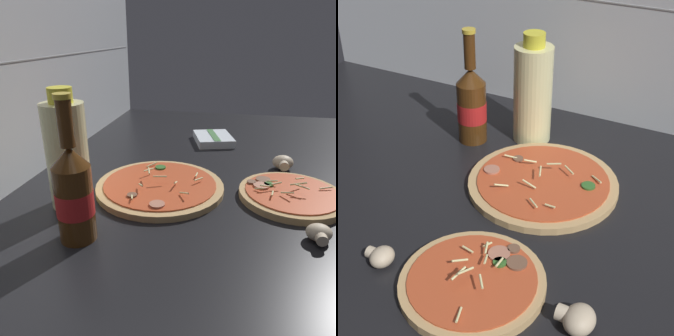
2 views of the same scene
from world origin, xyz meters
The scene contains 9 objects.
counter_slab centered at (0.00, 0.00, 1.25)cm, with size 160.00×90.00×2.50cm.
tile_backsplash centered at (0.00, 45.50, 30.00)cm, with size 160.00×1.13×60.00cm.
pizza_near centered at (1.35, -16.34, 3.39)cm, with size 22.38×22.38×4.60cm.
pizza_far centered at (-0.06, 12.49, 3.33)cm, with size 29.06×29.06×4.35cm.
beer_bottle centered at (-21.46, 22.19, 11.37)cm, with size 6.42×6.42×25.21cm.
oil_bottle centered at (-10.15, 28.94, 13.62)cm, with size 8.34×8.34×24.19cm.
mushroom_left centered at (-14.09, -18.84, 4.03)cm, with size 4.58×4.36×3.05cm.
mushroom_right centered at (18.10, -16.49, 4.36)cm, with size 5.59×5.33×3.73cm.
dish_towel centered at (37.54, 3.09, 3.71)cm, with size 16.41×14.70×2.56cm.
Camera 1 is at (-65.89, -2.82, 36.01)cm, focal length 35.00 mm.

